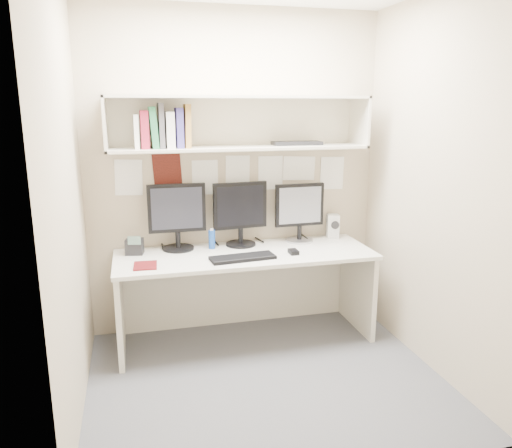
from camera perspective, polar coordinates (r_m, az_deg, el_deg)
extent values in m
cube|color=#4B4C51|center=(3.62, 1.19, -17.35)|extent=(2.40, 2.00, 0.01)
cube|color=tan|center=(4.12, -2.40, 5.74)|extent=(2.40, 0.02, 2.60)
cube|color=tan|center=(2.23, 8.12, -1.08)|extent=(2.40, 0.02, 2.60)
cube|color=tan|center=(3.07, -20.87, 2.18)|extent=(0.02, 2.00, 2.60)
cube|color=tan|center=(3.66, 19.80, 3.97)|extent=(0.02, 2.00, 2.60)
cube|color=silver|center=(3.90, -1.23, -3.51)|extent=(2.00, 0.70, 0.03)
cube|color=beige|center=(4.32, -2.19, -6.89)|extent=(1.96, 0.02, 0.70)
cube|color=beige|center=(3.90, -1.84, 8.72)|extent=(2.00, 0.38, 0.02)
cube|color=beige|center=(3.89, -1.88, 14.31)|extent=(2.00, 0.38, 0.02)
cube|color=beige|center=(4.07, -2.41, 11.59)|extent=(2.00, 0.02, 0.40)
cube|color=beige|center=(3.81, -16.87, 10.90)|extent=(0.02, 0.38, 0.40)
cube|color=beige|center=(4.21, 11.69, 11.40)|extent=(0.02, 0.38, 0.40)
cylinder|color=black|center=(4.03, -8.86, -2.75)|extent=(0.25, 0.25, 0.02)
cylinder|color=black|center=(4.01, -8.90, -1.78)|extent=(0.04, 0.04, 0.12)
cube|color=black|center=(3.96, -9.05, 1.81)|extent=(0.45, 0.04, 0.38)
cube|color=black|center=(3.94, -9.02, 1.76)|extent=(0.40, 0.00, 0.33)
cylinder|color=black|center=(4.10, -1.76, -2.30)|extent=(0.24, 0.24, 0.02)
cylinder|color=black|center=(4.08, -1.76, -1.35)|extent=(0.04, 0.04, 0.12)
cube|color=black|center=(4.04, -1.83, 2.13)|extent=(0.45, 0.08, 0.38)
cube|color=black|center=(4.02, -1.76, 2.08)|extent=(0.39, 0.04, 0.32)
cylinder|color=#A5A5AA|center=(4.23, 4.96, -1.85)|extent=(0.23, 0.23, 0.02)
cylinder|color=black|center=(4.22, 4.98, -0.98)|extent=(0.04, 0.04, 0.12)
cube|color=black|center=(4.17, 4.99, 2.19)|extent=(0.42, 0.05, 0.36)
cube|color=#B0B0B5|center=(4.16, 5.08, 2.14)|extent=(0.37, 0.02, 0.30)
cube|color=black|center=(3.73, -1.54, -3.87)|extent=(0.50, 0.22, 0.02)
cube|color=black|center=(3.87, 4.30, -3.19)|extent=(0.06, 0.10, 0.03)
cube|color=beige|center=(4.37, 8.75, -0.22)|extent=(0.12, 0.12, 0.20)
cylinder|color=black|center=(4.31, 9.03, -0.12)|extent=(0.07, 0.02, 0.07)
cylinder|color=#164099|center=(4.00, -5.07, -1.76)|extent=(0.05, 0.05, 0.15)
cylinder|color=white|center=(3.98, -5.10, -0.65)|extent=(0.03, 0.03, 0.02)
cube|color=#540E11|center=(3.66, -12.54, -4.66)|extent=(0.17, 0.21, 0.01)
cube|color=black|center=(3.96, -13.71, -2.52)|extent=(0.15, 0.13, 0.12)
cube|color=#4C6659|center=(3.88, -13.75, -1.84)|extent=(0.10, 0.03, 0.06)
cube|color=white|center=(3.79, -13.51, 10.24)|extent=(0.03, 0.20, 0.25)
cube|color=maroon|center=(3.79, -12.62, 10.49)|extent=(0.06, 0.20, 0.27)
cube|color=#257145|center=(3.79, -11.63, 10.74)|extent=(0.05, 0.20, 0.30)
cube|color=#444247|center=(3.80, -10.79, 10.98)|extent=(0.04, 0.20, 0.33)
cube|color=silver|center=(3.80, -9.82, 10.55)|extent=(0.06, 0.20, 0.26)
cube|color=#3C337F|center=(3.81, -8.78, 10.80)|extent=(0.05, 0.20, 0.29)
cube|color=#A67937|center=(3.81, -7.89, 11.03)|extent=(0.04, 0.20, 0.32)
cube|color=black|center=(4.04, 4.69, 9.19)|extent=(0.40, 0.15, 0.03)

